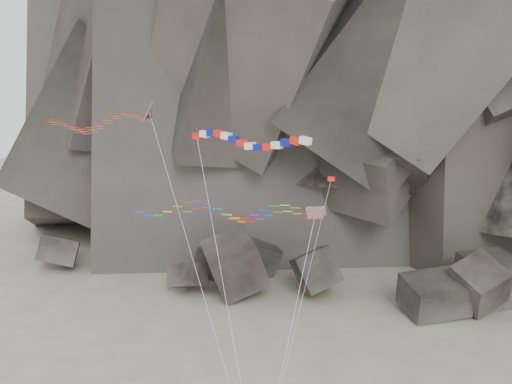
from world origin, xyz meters
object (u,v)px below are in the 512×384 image
(delta_kite, at_px, (93,122))
(banner_kite, at_px, (247,141))
(parafoil_kite, at_px, (219,210))
(pennant_kite, at_px, (318,233))

(delta_kite, height_order, banner_kite, delta_kite)
(parafoil_kite, bearing_deg, delta_kite, 156.15)
(delta_kite, distance_m, banner_kite, 14.89)
(delta_kite, height_order, pennant_kite, delta_kite)
(delta_kite, height_order, parafoil_kite, delta_kite)
(parafoil_kite, distance_m, pennant_kite, 8.21)
(delta_kite, relative_size, banner_kite, 1.10)
(banner_kite, bearing_deg, parafoil_kite, -87.10)
(delta_kite, relative_size, parafoil_kite, 1.37)
(delta_kite, bearing_deg, pennant_kite, -8.47)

